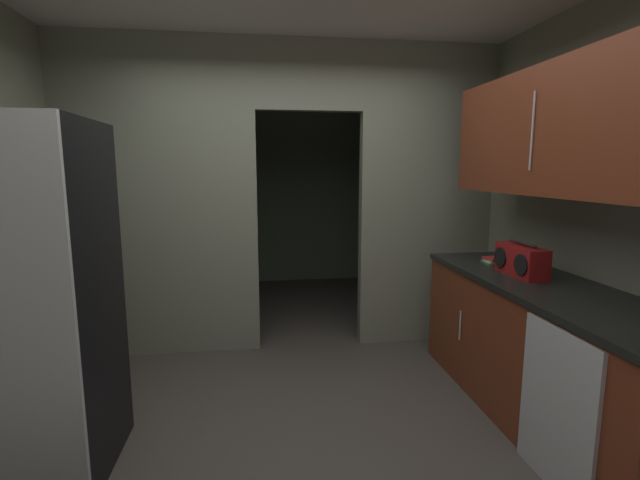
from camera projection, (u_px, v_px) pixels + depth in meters
ground at (306, 450)px, 2.63m from camera, size 20.00×20.00×0.00m
kitchen_partition at (281, 191)px, 3.97m from camera, size 3.80×0.12×2.71m
adjoining_room_shell at (277, 190)px, 5.75m from camera, size 3.80×2.57×2.71m
refrigerator at (19, 305)px, 2.31m from camera, size 0.82×0.77×1.87m
lower_cabinet_run at (543, 352)px, 2.91m from camera, size 0.69×2.20×0.90m
dishwasher at (556, 410)px, 2.27m from camera, size 0.02×0.56×0.84m
upper_cabinet_counterside at (560, 131)px, 2.69m from camera, size 0.36×1.98×0.77m
boombox at (521, 260)px, 3.07m from camera, size 0.17×0.43×0.23m
book_stack at (492, 261)px, 3.45m from camera, size 0.14×0.17×0.05m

